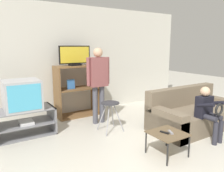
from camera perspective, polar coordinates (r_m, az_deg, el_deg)
wall_back at (r=5.45m, az=-9.44°, el=6.67°), size 6.40×0.06×2.60m
tv_stand at (r=4.42m, az=-21.63°, el=-8.76°), size 1.01×0.59×0.50m
television_main at (r=4.27m, az=-22.46°, el=-2.15°), size 0.62×0.58×0.54m
media_shelf at (r=5.21m, az=-9.11°, el=-1.14°), size 1.00×0.48×1.20m
television_flat at (r=5.10m, az=-9.69°, el=7.68°), size 0.74×0.20×0.45m
folding_stool at (r=4.23m, az=-0.47°, el=-5.64°), size 0.41×0.39×0.58m
snack_table at (r=3.47m, az=14.30°, el=-12.31°), size 0.50×0.50×0.36m
remote_control_black at (r=3.44m, az=13.56°, el=-11.71°), size 0.08×0.15×0.02m
remote_control_white at (r=3.47m, az=15.05°, el=-11.57°), size 0.09×0.15×0.02m
couch at (r=4.80m, az=20.34°, el=-6.95°), size 1.89×0.92×0.79m
person_standing_adult at (r=4.59m, az=-3.60°, el=2.04°), size 0.53×0.20×1.61m
person_seated_child at (r=4.19m, az=23.76°, el=-5.59°), size 0.33×0.43×0.94m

